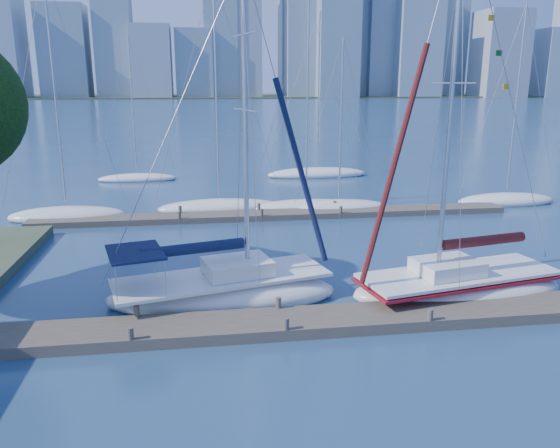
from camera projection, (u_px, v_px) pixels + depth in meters
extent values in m
plane|color=navy|center=(282.00, 329.00, 18.99)|extent=(700.00, 700.00, 0.00)
cube|color=#453D32|center=(282.00, 323.00, 18.94)|extent=(26.00, 2.00, 0.40)
cube|color=#453D32|center=(276.00, 215.00, 34.54)|extent=(30.00, 1.80, 0.36)
cube|color=#38472D|center=(203.00, 97.00, 325.42)|extent=(800.00, 100.00, 1.50)
ellipsoid|color=silver|center=(223.00, 295.00, 21.30)|extent=(9.36, 4.98, 1.56)
cube|color=silver|center=(222.00, 277.00, 21.12)|extent=(8.67, 4.60, 0.13)
cube|color=silver|center=(237.00, 267.00, 21.25)|extent=(2.89, 2.45, 0.57)
cylinder|color=silver|center=(245.00, 126.00, 20.05)|extent=(0.19, 0.19, 11.43)
cylinder|color=silver|center=(194.00, 251.00, 20.42)|extent=(4.13, 1.12, 0.10)
cylinder|color=#101538|center=(194.00, 248.00, 20.40)|extent=(3.87, 1.34, 0.42)
cube|color=#101538|center=(135.00, 252.00, 19.59)|extent=(2.42, 2.86, 0.08)
ellipsoid|color=silver|center=(458.00, 290.00, 21.79)|extent=(9.03, 4.43, 1.52)
cube|color=silver|center=(459.00, 274.00, 21.62)|extent=(8.36, 4.09, 0.12)
cube|color=silver|center=(447.00, 267.00, 21.33)|extent=(2.73, 2.27, 0.56)
cylinder|color=silver|center=(451.00, 102.00, 19.61)|extent=(0.18, 0.18, 13.24)
cylinder|color=silver|center=(483.00, 243.00, 21.65)|extent=(4.04, 0.88, 0.10)
cylinder|color=#4A0F15|center=(484.00, 241.00, 21.63)|extent=(3.78, 1.12, 0.40)
cube|color=maroon|center=(459.00, 278.00, 21.66)|extent=(8.56, 4.23, 0.10)
ellipsoid|color=silver|center=(68.00, 216.00, 34.05)|extent=(7.53, 4.27, 1.21)
cylinder|color=silver|center=(55.00, 90.00, 32.13)|extent=(0.13, 0.13, 13.49)
ellipsoid|color=silver|center=(220.00, 208.00, 36.35)|extent=(8.45, 3.18, 1.18)
cylinder|color=silver|center=(216.00, 89.00, 34.41)|extent=(0.13, 0.13, 13.68)
ellipsoid|color=silver|center=(306.00, 207.00, 36.61)|extent=(7.73, 5.04, 1.04)
cylinder|color=silver|center=(307.00, 101.00, 34.85)|extent=(0.11, 0.11, 12.43)
ellipsoid|color=silver|center=(339.00, 208.00, 36.41)|extent=(7.04, 4.25, 1.09)
cylinder|color=silver|center=(341.00, 119.00, 34.94)|extent=(0.12, 0.12, 10.03)
ellipsoid|color=silver|center=(506.00, 201.00, 38.43)|extent=(7.18, 2.45, 1.15)
cylinder|color=silver|center=(517.00, 100.00, 36.67)|extent=(0.12, 0.12, 12.27)
ellipsoid|color=silver|center=(138.00, 179.00, 47.50)|extent=(6.89, 2.75, 0.95)
cylinder|color=silver|center=(133.00, 105.00, 45.92)|extent=(0.10, 0.10, 11.14)
ellipsoid|color=silver|center=(317.00, 174.00, 49.57)|extent=(9.37, 4.48, 1.23)
cylinder|color=silver|center=(319.00, 90.00, 47.70)|extent=(0.13, 0.13, 13.04)
cube|color=#7D92A1|center=(6.00, 49.00, 271.23)|extent=(15.82, 23.42, 49.04)
cube|color=slate|center=(64.00, 52.00, 278.73)|extent=(23.30, 17.63, 46.36)
cube|color=#8592A0|center=(116.00, 65.00, 304.28)|extent=(15.77, 17.61, 34.75)
cube|color=#7D92A1|center=(152.00, 62.00, 283.57)|extent=(19.96, 19.81, 36.82)
cube|color=slate|center=(194.00, 64.00, 288.48)|extent=(19.25, 16.86, 35.23)
cube|color=#8592A0|center=(241.00, 16.00, 288.54)|extent=(20.30, 14.99, 84.29)
cube|color=#7D92A1|center=(293.00, 28.00, 308.37)|extent=(15.29, 17.46, 76.23)
cube|color=slate|center=(338.00, 15.00, 284.90)|extent=(21.40, 18.95, 84.78)
cube|color=#8592A0|center=(365.00, 49.00, 307.34)|extent=(14.01, 17.11, 52.51)
cube|color=#7D92A1|center=(416.00, 50.00, 296.50)|extent=(23.81, 18.80, 50.67)
cube|color=slate|center=(447.00, 48.00, 328.79)|extent=(17.58, 17.52, 56.33)
cube|color=#8592A0|center=(500.00, 55.00, 303.14)|extent=(24.55, 23.94, 46.35)
cube|color=#7D92A1|center=(549.00, 63.00, 308.65)|extent=(13.89, 21.38, 37.18)
cube|color=slate|center=(219.00, 0.00, 285.50)|extent=(17.39, 18.00, 99.88)
cube|color=slate|center=(384.00, 24.00, 300.70)|extent=(19.33, 18.00, 78.88)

